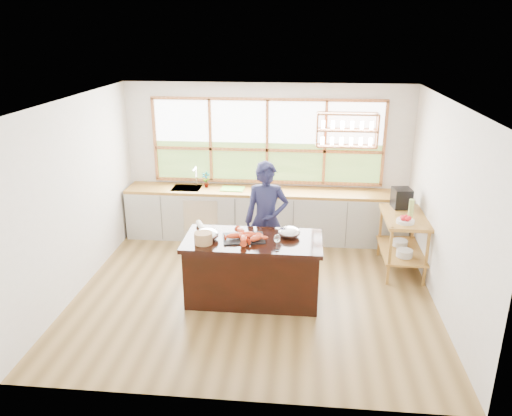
# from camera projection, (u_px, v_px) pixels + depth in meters

# --- Properties ---
(ground_plane) EXTENTS (5.00, 5.00, 0.00)m
(ground_plane) POSITION_uv_depth(u_px,v_px,m) (254.00, 291.00, 7.17)
(ground_plane) COLOR olive
(room_shell) EXTENTS (5.02, 4.52, 2.71)m
(room_shell) POSITION_uv_depth(u_px,v_px,m) (260.00, 164.00, 7.05)
(room_shell) COLOR silver
(room_shell) RESTS_ON ground_plane
(back_counter) EXTENTS (4.90, 0.63, 0.90)m
(back_counter) POSITION_uv_depth(u_px,v_px,m) (264.00, 214.00, 8.84)
(back_counter) COLOR #BAB8B0
(back_counter) RESTS_ON ground_plane
(right_shelf_unit) EXTENTS (0.62, 1.10, 0.90)m
(right_shelf_unit) POSITION_uv_depth(u_px,v_px,m) (403.00, 234.00, 7.60)
(right_shelf_unit) COLOR #A1722C
(right_shelf_unit) RESTS_ON ground_plane
(island) EXTENTS (1.85, 0.90, 0.90)m
(island) POSITION_uv_depth(u_px,v_px,m) (253.00, 269.00, 6.83)
(island) COLOR black
(island) RESTS_ON ground_plane
(cook) EXTENTS (0.67, 0.45, 1.77)m
(cook) POSITION_uv_depth(u_px,v_px,m) (266.00, 221.00, 7.35)
(cook) COLOR #1A1B3C
(cook) RESTS_ON ground_plane
(potted_plant) EXTENTS (0.17, 0.13, 0.29)m
(potted_plant) POSITION_uv_depth(u_px,v_px,m) (206.00, 180.00, 8.79)
(potted_plant) COLOR slate
(potted_plant) RESTS_ON back_counter
(cutting_board) EXTENTS (0.41, 0.32, 0.01)m
(cutting_board) POSITION_uv_depth(u_px,v_px,m) (233.00, 189.00, 8.73)
(cutting_board) COLOR #64B436
(cutting_board) RESTS_ON back_counter
(espresso_machine) EXTENTS (0.31, 0.32, 0.31)m
(espresso_machine) POSITION_uv_depth(u_px,v_px,m) (402.00, 198.00, 7.80)
(espresso_machine) COLOR black
(espresso_machine) RESTS_ON right_shelf_unit
(wine_bottle) EXTENTS (0.08, 0.08, 0.31)m
(wine_bottle) POSITION_uv_depth(u_px,v_px,m) (411.00, 209.00, 7.32)
(wine_bottle) COLOR #92B153
(wine_bottle) RESTS_ON right_shelf_unit
(fruit_bowl) EXTENTS (0.26, 0.26, 0.11)m
(fruit_bowl) POSITION_uv_depth(u_px,v_px,m) (405.00, 220.00, 7.22)
(fruit_bowl) COLOR silver
(fruit_bowl) RESTS_ON right_shelf_unit
(slate_board) EXTENTS (0.62, 0.50, 0.02)m
(slate_board) POSITION_uv_depth(u_px,v_px,m) (244.00, 238.00, 6.68)
(slate_board) COLOR black
(slate_board) RESTS_ON island
(lobster_pile) EXTENTS (0.52, 0.48, 0.08)m
(lobster_pile) POSITION_uv_depth(u_px,v_px,m) (245.00, 236.00, 6.63)
(lobster_pile) COLOR orange
(lobster_pile) RESTS_ON slate_board
(mixing_bowl_left) EXTENTS (0.32, 0.32, 0.15)m
(mixing_bowl_left) POSITION_uv_depth(u_px,v_px,m) (207.00, 235.00, 6.65)
(mixing_bowl_left) COLOR silver
(mixing_bowl_left) RESTS_ON island
(mixing_bowl_right) EXTENTS (0.30, 0.30, 0.14)m
(mixing_bowl_right) POSITION_uv_depth(u_px,v_px,m) (289.00, 232.00, 6.74)
(mixing_bowl_right) COLOR silver
(mixing_bowl_right) RESTS_ON island
(wine_glass) EXTENTS (0.08, 0.08, 0.22)m
(wine_glass) POSITION_uv_depth(u_px,v_px,m) (277.00, 239.00, 6.28)
(wine_glass) COLOR white
(wine_glass) RESTS_ON island
(wicker_basket) EXTENTS (0.24, 0.24, 0.15)m
(wicker_basket) POSITION_uv_depth(u_px,v_px,m) (203.00, 238.00, 6.52)
(wicker_basket) COLOR tan
(wicker_basket) RESTS_ON island
(parchment_roll) EXTENTS (0.20, 0.31, 0.08)m
(parchment_roll) POSITION_uv_depth(u_px,v_px,m) (201.00, 226.00, 7.01)
(parchment_roll) COLOR white
(parchment_roll) RESTS_ON island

